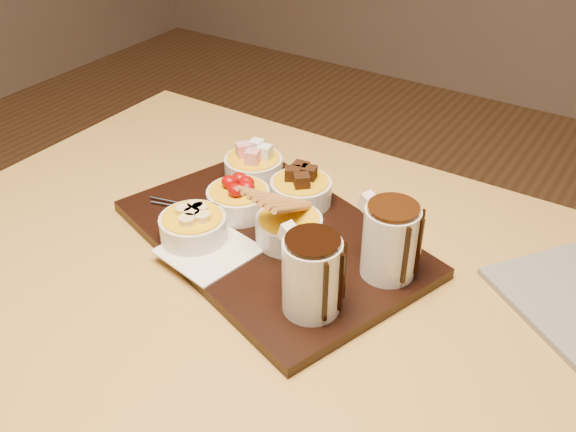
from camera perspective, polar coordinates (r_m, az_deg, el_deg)
The scene contains 11 objects.
dining_table at distance 0.99m, azimuth 0.08°, elevation -9.61°, with size 1.20×0.80×0.75m.
serving_board at distance 0.98m, azimuth -1.47°, elevation -1.93°, with size 0.46×0.30×0.02m, color black.
napkin at distance 0.94m, azimuth -7.07°, elevation -3.05°, with size 0.12×0.12×0.00m, color white.
bowl_marshmallows at distance 1.10m, azimuth -3.08°, elevation 4.28°, with size 0.10×0.10×0.04m, color silver.
bowl_cake at distance 1.04m, azimuth 1.15°, elevation 2.16°, with size 0.10×0.10×0.04m, color silver.
bowl_strawberries at distance 1.02m, azimuth -4.43°, elevation 1.34°, with size 0.10×0.10×0.04m, color silver.
bowl_biscotti at distance 0.95m, azimuth 0.08°, elevation -1.18°, with size 0.10×0.10×0.04m, color silver.
bowl_bananas at distance 0.96m, azimuth -8.41°, elevation -1.08°, with size 0.10×0.10×0.04m, color silver.
pitcher_dark_chocolate at distance 0.81m, azimuth 2.12°, elevation -5.37°, with size 0.08×0.08×0.10m, color silver.
pitcher_milk_chocolate at distance 0.88m, azimuth 9.05°, elevation -2.29°, with size 0.08×0.08×0.10m, color silver.
fondue_skewers at distance 1.02m, azimuth -5.87°, elevation 0.37°, with size 0.26×0.03×0.01m, color silver, non-canonical shape.
Camera 1 is at (0.39, -0.60, 1.34)m, focal length 40.00 mm.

